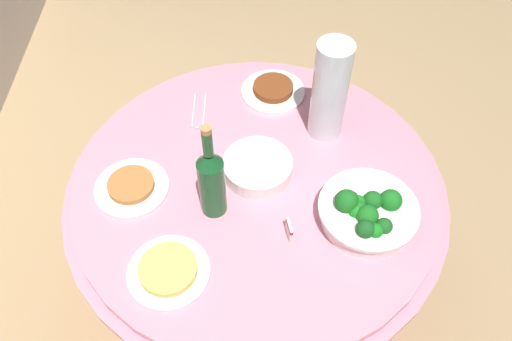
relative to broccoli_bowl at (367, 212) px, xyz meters
name	(u,v)px	position (x,y,z in m)	size (l,w,h in m)	color
ground_plane	(256,290)	(0.15, 0.31, -0.78)	(6.00, 6.00, 0.00)	tan
buffet_table	(256,243)	(0.15, 0.31, -0.41)	(1.16, 1.16, 0.74)	maroon
broccoli_bowl	(367,212)	(0.00, 0.00, 0.00)	(0.28, 0.28, 0.11)	white
plate_stack	(258,167)	(0.18, 0.30, -0.02)	(0.21, 0.21, 0.05)	white
wine_bottle	(212,181)	(0.05, 0.43, 0.09)	(0.07, 0.07, 0.34)	#174F25
decorative_fruit_vase	(329,95)	(0.35, 0.08, 0.11)	(0.11, 0.11, 0.34)	silver
serving_tongs	(199,112)	(0.44, 0.49, -0.04)	(0.17, 0.05, 0.01)	silver
food_plate_noodles	(168,271)	(-0.16, 0.54, -0.03)	(0.22, 0.22, 0.03)	white
food_plate_peanuts	(131,187)	(0.12, 0.68, -0.03)	(0.22, 0.22, 0.03)	white
food_plate_stir_fry	(273,90)	(0.53, 0.24, -0.03)	(0.22, 0.22, 0.03)	white
label_placard_front	(289,229)	(-0.04, 0.22, -0.01)	(0.05, 0.02, 0.05)	white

